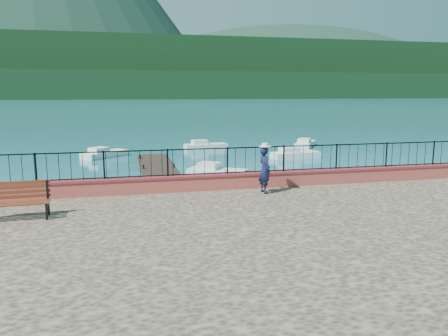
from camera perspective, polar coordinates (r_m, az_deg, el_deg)
name	(u,v)px	position (r m, az deg, el deg)	size (l,w,h in m)	color
ground	(267,254)	(13.30, 5.59, -11.14)	(2000.00, 2000.00, 0.00)	#19596B
parapet	(235,181)	(16.29, 1.47, -1.69)	(28.00, 0.46, 0.58)	#AF483F
railing	(235,161)	(16.15, 1.49, 0.97)	(27.00, 0.05, 0.95)	black
dock	(162,177)	(24.26, -8.15, -1.15)	(2.00, 16.00, 0.30)	#2D231C
far_forest	(125,86)	(311.78, -12.77, 10.46)	(900.00, 60.00, 18.00)	black
foothills	(124,70)	(372.15, -12.97, 12.33)	(900.00, 120.00, 44.00)	black
companion_hill	(287,95)	(614.09, 8.21, 9.38)	(448.00, 384.00, 180.00)	#142D23
park_bench	(15,209)	(13.70, -25.68, -4.82)	(1.93, 0.70, 1.06)	black
person	(265,170)	(15.53, 5.33, -0.25)	(0.61, 0.40, 1.67)	black
hat	(265,145)	(15.40, 5.38, 3.03)	(0.44, 0.44, 0.12)	white
boat_0	(131,197)	(18.78, -12.11, -3.75)	(3.44, 1.30, 0.80)	silver
boat_1	(217,169)	(24.87, -0.88, -0.19)	(3.34, 1.30, 0.80)	silver
boat_2	(296,152)	(32.38, 9.33, 2.04)	(3.56, 1.30, 0.80)	silver
boat_3	(105,152)	(33.43, -15.31, 2.06)	(3.56, 1.30, 0.80)	silver
boat_4	(206,144)	(36.91, -2.40, 3.12)	(3.56, 1.30, 0.80)	silver
boat_5	(305,142)	(39.18, 10.58, 3.36)	(3.82, 1.30, 0.80)	silver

